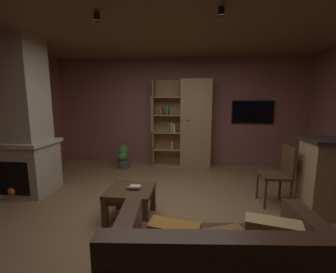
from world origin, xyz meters
The scene contains 14 objects.
floor centered at (0.00, 0.00, -0.01)m, with size 6.11×5.33×0.02m, color olive.
wall_back centered at (0.00, 2.70, 1.30)m, with size 6.23×0.06×2.61m, color #8E544C.
ceiling centered at (0.00, 0.00, 2.62)m, with size 6.11×5.33×0.02m, color brown.
window_pane_back centered at (-0.35, 2.66, 1.24)m, with size 0.69×0.01×0.91m, color white.
stone_fireplace centered at (-2.51, 0.54, 1.18)m, with size 0.98×0.78×2.61m.
bookshelf_cabinet centered at (0.34, 2.42, 1.02)m, with size 1.36×0.41×2.07m.
coffee_table centered at (-0.45, -0.14, 0.33)m, with size 0.60×0.59×0.42m.
table_book_0 centered at (-0.43, -0.14, 0.43)m, with size 0.12×0.10×0.03m, color brown.
table_book_1 centered at (-0.37, -0.15, 0.46)m, with size 0.14×0.10×0.02m, color beige.
dining_chair centered at (1.69, 0.53, 0.53)m, with size 0.44×0.44×0.92m.
potted_floor_plant centered at (-1.26, 2.11, 0.26)m, with size 0.29×0.29×0.54m.
wall_mounted_tv centered at (1.76, 2.63, 1.31)m, with size 0.95×0.06×0.54m.
track_light_spot_1 centered at (-0.75, -0.27, 2.54)m, with size 0.07×0.07×0.09m, color black.
track_light_spot_2 centered at (0.65, -0.27, 2.54)m, with size 0.07×0.07×0.09m, color black.
Camera 1 is at (0.38, -2.93, 1.59)m, focal length 24.17 mm.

